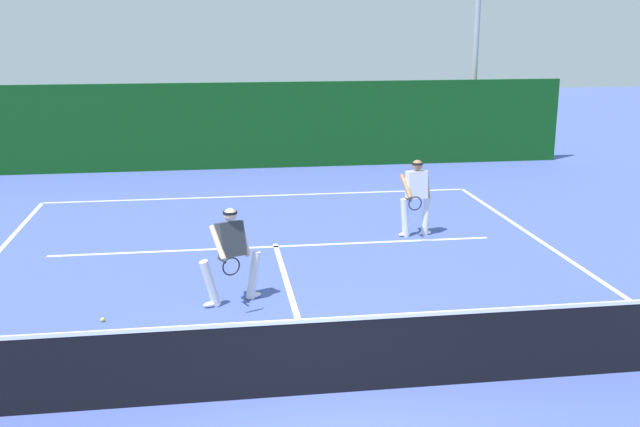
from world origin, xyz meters
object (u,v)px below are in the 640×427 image
Objects in this scene: player_near at (231,252)px; player_far at (416,194)px; tennis_ball at (176,341)px; light_pole at (477,19)px; tennis_ball_extra at (103,320)px.

player_far reaches higher than player_near.
light_pole is at bearing 56.45° from tennis_ball.
player_far is at bearing -115.92° from light_pole.
player_far reaches higher than tennis_ball.
player_near reaches higher than tennis_ball.
player_far is 7.14m from tennis_ball_extra.
tennis_ball and tennis_ball_extra have the same top height.
player_near is 23.98× the size of tennis_ball.
tennis_ball_extra is (-1.13, 0.97, 0.00)m from tennis_ball.
player_near is 2.21m from tennis_ball_extra.
player_far is at bearing 45.03° from tennis_ball.
player_far is at bearing 32.96° from tennis_ball_extra.
tennis_ball_extra is 17.23m from light_pole.
light_pole is (9.26, 13.97, 4.46)m from tennis_ball.
tennis_ball is at bearing 36.61° from player_far.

